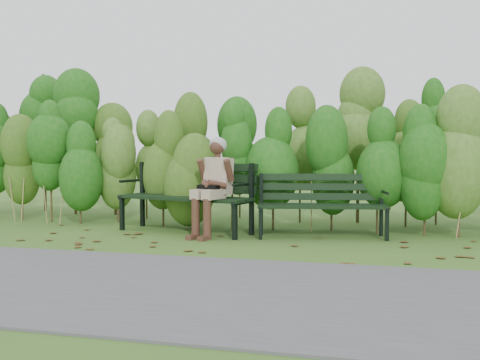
# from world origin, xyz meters

# --- Properties ---
(ground) EXTENTS (80.00, 80.00, 0.00)m
(ground) POSITION_xyz_m (0.00, 0.00, 0.00)
(ground) COLOR #385B22
(footpath) EXTENTS (60.00, 2.50, 0.01)m
(footpath) POSITION_xyz_m (0.00, -2.20, 0.01)
(footpath) COLOR #474749
(footpath) RESTS_ON ground
(hedge_band) EXTENTS (11.04, 1.67, 2.42)m
(hedge_band) POSITION_xyz_m (0.00, 1.86, 1.26)
(hedge_band) COLOR #47381E
(hedge_band) RESTS_ON ground
(leaf_litter) EXTENTS (5.37, 2.21, 0.01)m
(leaf_litter) POSITION_xyz_m (0.42, -0.07, 0.00)
(leaf_litter) COLOR brown
(leaf_litter) RESTS_ON ground
(bench_left) EXTENTS (1.99, 1.06, 0.95)m
(bench_left) POSITION_xyz_m (-0.86, 0.86, 0.56)
(bench_left) COLOR black
(bench_left) RESTS_ON ground
(bench_right) EXTENTS (1.71, 0.83, 0.82)m
(bench_right) POSITION_xyz_m (0.96, 0.85, 0.48)
(bench_right) COLOR black
(bench_right) RESTS_ON ground
(seated_woman) EXTENTS (0.52, 0.77, 1.29)m
(seated_woman) POSITION_xyz_m (-0.41, 0.55, 0.74)
(seated_woman) COLOR tan
(seated_woman) RESTS_ON ground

